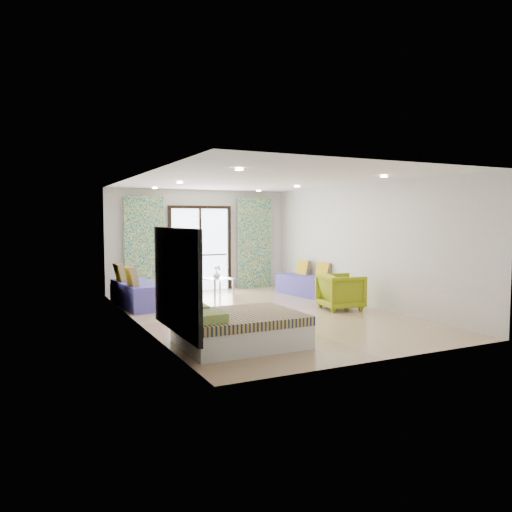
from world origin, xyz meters
name	(u,v)px	position (x,y,z in m)	size (l,w,h in m)	color
floor	(262,313)	(0.00, 0.00, 0.00)	(5.00, 7.50, 0.01)	tan
ceiling	(262,180)	(0.00, 0.00, 2.70)	(5.00, 7.50, 0.01)	silver
wall_back	(200,240)	(0.00, 3.75, 1.35)	(5.00, 0.01, 2.70)	silver
wall_front	(387,262)	(0.00, -3.75, 1.35)	(5.00, 0.01, 2.70)	silver
wall_left	(138,251)	(-2.50, 0.00, 1.35)	(0.01, 7.50, 2.70)	silver
wall_right	(362,245)	(2.50, 0.00, 1.35)	(0.01, 7.50, 2.70)	silver
balcony_door	(200,244)	(0.00, 3.72, 1.26)	(1.76, 0.08, 2.28)	black
balcony_rail	(200,255)	(0.00, 3.73, 0.95)	(1.52, 0.03, 0.04)	#595451
curtain_left	(144,246)	(-1.55, 3.57, 1.25)	(1.00, 0.10, 2.50)	silver
curtain_right	(254,243)	(1.55, 3.57, 1.25)	(1.00, 0.10, 2.50)	silver
downlight_a	(239,170)	(-1.40, -2.00, 2.67)	(0.12, 0.12, 0.02)	#FFE0B2
downlight_b	(384,177)	(1.40, -2.00, 2.67)	(0.12, 0.12, 0.02)	#FFE0B2
downlight_c	(180,183)	(-1.40, 1.00, 2.67)	(0.12, 0.12, 0.02)	#FFE0B2
downlight_d	(297,187)	(1.40, 1.00, 2.67)	(0.12, 0.12, 0.02)	#FFE0B2
downlight_e	(155,188)	(-1.40, 3.00, 2.67)	(0.12, 0.12, 0.02)	#FFE0B2
downlight_f	(259,191)	(1.40, 3.00, 2.67)	(0.12, 0.12, 0.02)	#FFE0B2
headboard	(176,280)	(-2.46, -2.14, 1.05)	(0.06, 2.10, 1.50)	black
switch_plate	(153,272)	(-2.47, -0.89, 1.05)	(0.02, 0.10, 0.10)	silver
bed	(239,328)	(-1.47, -2.14, 0.26)	(1.78, 1.46, 0.62)	silver
daybed_left	(137,293)	(-2.12, 1.91, 0.29)	(0.88, 1.96, 0.94)	#4B45A6
daybed_right	(306,285)	(2.12, 1.72, 0.27)	(0.87, 1.80, 0.85)	#4B45A6
coffee_table	(217,280)	(0.07, 2.65, 0.39)	(0.80, 0.80, 0.76)	silver
vase	(216,275)	(0.03, 2.61, 0.53)	(0.19, 0.20, 0.19)	white
armchair	(341,290)	(1.71, -0.33, 0.42)	(0.81, 0.76, 0.84)	#8B9E14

